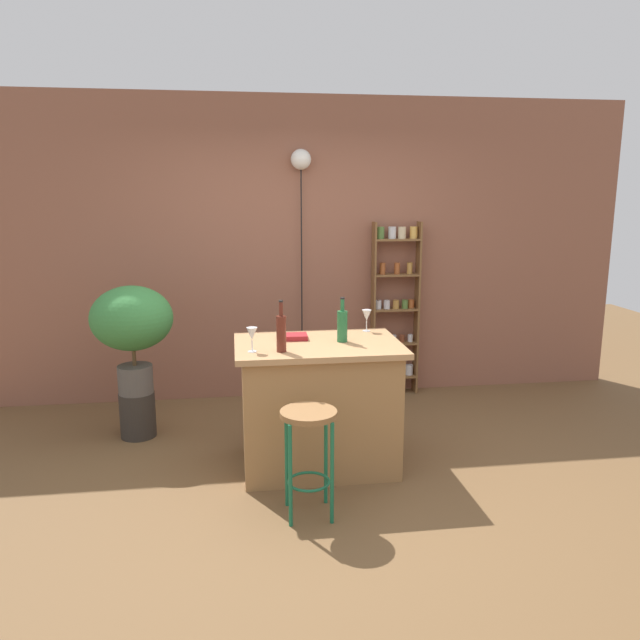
{
  "coord_description": "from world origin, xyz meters",
  "views": [
    {
      "loc": [
        -0.57,
        -3.82,
        1.94
      ],
      "look_at": [
        0.05,
        0.55,
        1.02
      ],
      "focal_mm": 34.53,
      "sensor_mm": 36.0,
      "label": 1
    }
  ],
  "objects_px": {
    "cookbook": "(292,337)",
    "wine_glass_left": "(252,334)",
    "bottle_spirits_clear": "(281,332)",
    "spice_shelf": "(395,306)",
    "plant_stool": "(138,414)",
    "wine_glass_center": "(367,316)",
    "bottle_olive_oil": "(342,325)",
    "bar_stool": "(309,438)",
    "pendant_globe_light": "(301,165)",
    "potted_plant": "(132,323)"
  },
  "relations": [
    {
      "from": "cookbook",
      "to": "wine_glass_left",
      "type": "bearing_deg",
      "value": -131.39
    },
    {
      "from": "bottle_spirits_clear",
      "to": "wine_glass_left",
      "type": "distance_m",
      "value": 0.19
    },
    {
      "from": "spice_shelf",
      "to": "cookbook",
      "type": "height_order",
      "value": "spice_shelf"
    },
    {
      "from": "plant_stool",
      "to": "wine_glass_left",
      "type": "xyz_separation_m",
      "value": [
        0.9,
        -0.9,
        0.84
      ]
    },
    {
      "from": "wine_glass_left",
      "to": "wine_glass_center",
      "type": "height_order",
      "value": "same"
    },
    {
      "from": "plant_stool",
      "to": "bottle_olive_oil",
      "type": "distance_m",
      "value": 1.89
    },
    {
      "from": "plant_stool",
      "to": "wine_glass_left",
      "type": "relative_size",
      "value": 2.24
    },
    {
      "from": "bar_stool",
      "to": "pendant_globe_light",
      "type": "bearing_deg",
      "value": 84.57
    },
    {
      "from": "potted_plant",
      "to": "bottle_spirits_clear",
      "type": "distance_m",
      "value": 1.44
    },
    {
      "from": "wine_glass_center",
      "to": "wine_glass_left",
      "type": "bearing_deg",
      "value": -150.5
    },
    {
      "from": "wine_glass_center",
      "to": "cookbook",
      "type": "xyz_separation_m",
      "value": [
        -0.58,
        -0.18,
        -0.1
      ]
    },
    {
      "from": "plant_stool",
      "to": "bottle_spirits_clear",
      "type": "height_order",
      "value": "bottle_spirits_clear"
    },
    {
      "from": "plant_stool",
      "to": "wine_glass_left",
      "type": "height_order",
      "value": "wine_glass_left"
    },
    {
      "from": "spice_shelf",
      "to": "bottle_olive_oil",
      "type": "xyz_separation_m",
      "value": [
        -0.78,
        -1.5,
        0.16
      ]
    },
    {
      "from": "wine_glass_center",
      "to": "plant_stool",
      "type": "bearing_deg",
      "value": 167.16
    },
    {
      "from": "spice_shelf",
      "to": "pendant_globe_light",
      "type": "height_order",
      "value": "pendant_globe_light"
    },
    {
      "from": "bar_stool",
      "to": "wine_glass_left",
      "type": "height_order",
      "value": "wine_glass_left"
    },
    {
      "from": "bottle_spirits_clear",
      "to": "bottle_olive_oil",
      "type": "bearing_deg",
      "value": 26.16
    },
    {
      "from": "plant_stool",
      "to": "bar_stool",
      "type": "bearing_deg",
      "value": -49.36
    },
    {
      "from": "pendant_globe_light",
      "to": "wine_glass_center",
      "type": "bearing_deg",
      "value": -73.89
    },
    {
      "from": "bottle_olive_oil",
      "to": "cookbook",
      "type": "xyz_separation_m",
      "value": [
        -0.34,
        0.12,
        -0.1
      ]
    },
    {
      "from": "plant_stool",
      "to": "bottle_spirits_clear",
      "type": "bearing_deg",
      "value": -40.22
    },
    {
      "from": "bottle_spirits_clear",
      "to": "bottle_olive_oil",
      "type": "relative_size",
      "value": 1.09
    },
    {
      "from": "bottle_spirits_clear",
      "to": "bottle_olive_oil",
      "type": "height_order",
      "value": "bottle_spirits_clear"
    },
    {
      "from": "potted_plant",
      "to": "pendant_globe_light",
      "type": "relative_size",
      "value": 0.37
    },
    {
      "from": "bottle_spirits_clear",
      "to": "wine_glass_center",
      "type": "distance_m",
      "value": 0.86
    },
    {
      "from": "bottle_olive_oil",
      "to": "pendant_globe_light",
      "type": "bearing_deg",
      "value": 94.27
    },
    {
      "from": "bar_stool",
      "to": "potted_plant",
      "type": "height_order",
      "value": "potted_plant"
    },
    {
      "from": "wine_glass_center",
      "to": "cookbook",
      "type": "bearing_deg",
      "value": -162.7
    },
    {
      "from": "pendant_globe_light",
      "to": "bar_stool",
      "type": "bearing_deg",
      "value": -95.43
    },
    {
      "from": "bar_stool",
      "to": "bottle_spirits_clear",
      "type": "bearing_deg",
      "value": 103.65
    },
    {
      "from": "spice_shelf",
      "to": "bottle_spirits_clear",
      "type": "distance_m",
      "value": 2.12
    },
    {
      "from": "potted_plant",
      "to": "cookbook",
      "type": "relative_size",
      "value": 4.11
    },
    {
      "from": "plant_stool",
      "to": "pendant_globe_light",
      "type": "distance_m",
      "value": 2.58
    },
    {
      "from": "bottle_spirits_clear",
      "to": "wine_glass_center",
      "type": "xyz_separation_m",
      "value": [
        0.68,
        0.52,
        -0.01
      ]
    },
    {
      "from": "bottle_olive_oil",
      "to": "wine_glass_center",
      "type": "bearing_deg",
      "value": 51.52
    },
    {
      "from": "bar_stool",
      "to": "spice_shelf",
      "type": "relative_size",
      "value": 0.4
    },
    {
      "from": "spice_shelf",
      "to": "bottle_olive_oil",
      "type": "bearing_deg",
      "value": -117.64
    },
    {
      "from": "spice_shelf",
      "to": "pendant_globe_light",
      "type": "xyz_separation_m",
      "value": [
        -0.9,
        0.03,
        1.31
      ]
    },
    {
      "from": "spice_shelf",
      "to": "wine_glass_center",
      "type": "bearing_deg",
      "value": -114.47
    },
    {
      "from": "spice_shelf",
      "to": "wine_glass_left",
      "type": "xyz_separation_m",
      "value": [
        -1.42,
        -1.69,
        0.16
      ]
    },
    {
      "from": "potted_plant",
      "to": "wine_glass_center",
      "type": "bearing_deg",
      "value": -12.84
    },
    {
      "from": "potted_plant",
      "to": "bottle_olive_oil",
      "type": "bearing_deg",
      "value": -24.68
    },
    {
      "from": "potted_plant",
      "to": "cookbook",
      "type": "distance_m",
      "value": 1.34
    },
    {
      "from": "bar_stool",
      "to": "plant_stool",
      "type": "distance_m",
      "value": 1.89
    },
    {
      "from": "wine_glass_center",
      "to": "spice_shelf",
      "type": "bearing_deg",
      "value": 65.53
    },
    {
      "from": "bottle_spirits_clear",
      "to": "wine_glass_left",
      "type": "height_order",
      "value": "bottle_spirits_clear"
    },
    {
      "from": "bottle_spirits_clear",
      "to": "wine_glass_center",
      "type": "height_order",
      "value": "bottle_spirits_clear"
    },
    {
      "from": "plant_stool",
      "to": "wine_glass_center",
      "type": "relative_size",
      "value": 2.24
    },
    {
      "from": "bar_stool",
      "to": "bottle_spirits_clear",
      "type": "xyz_separation_m",
      "value": [
        -0.12,
        0.49,
        0.54
      ]
    }
  ]
}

